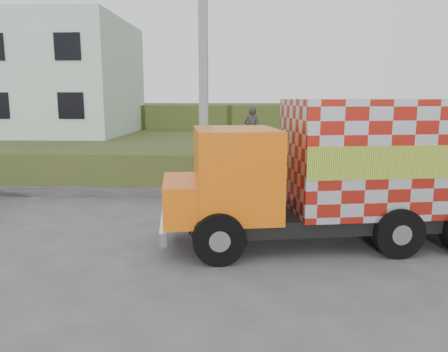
# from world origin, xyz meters

# --- Properties ---
(ground) EXTENTS (120.00, 120.00, 0.00)m
(ground) POSITION_xyz_m (0.00, 0.00, 0.00)
(ground) COLOR #474749
(ground) RESTS_ON ground
(embankment) EXTENTS (40.00, 12.00, 1.50)m
(embankment) POSITION_xyz_m (0.00, 10.00, 0.75)
(embankment) COLOR #2D4C19
(embankment) RESTS_ON ground
(embankment_far) EXTENTS (40.00, 12.00, 3.00)m
(embankment_far) POSITION_xyz_m (0.00, 22.00, 1.50)
(embankment_far) COLOR #2D4C19
(embankment_far) RESTS_ON ground
(retaining_strip) EXTENTS (16.00, 0.50, 0.40)m
(retaining_strip) POSITION_xyz_m (-2.00, 4.20, 0.20)
(retaining_strip) COLOR #595651
(retaining_strip) RESTS_ON ground
(building) EXTENTS (10.00, 8.00, 6.00)m
(building) POSITION_xyz_m (-11.00, 13.00, 4.50)
(building) COLOR silver
(building) RESTS_ON embankment
(utility_pole) EXTENTS (1.20, 0.30, 8.00)m
(utility_pole) POSITION_xyz_m (-1.00, 4.60, 4.08)
(utility_pole) COLOR gray
(utility_pole) RESTS_ON ground
(cargo_truck) EXTENTS (7.96, 3.70, 3.42)m
(cargo_truck) POSITION_xyz_m (2.82, -0.39, 1.76)
(cargo_truck) COLOR black
(cargo_truck) RESTS_ON ground
(cow) EXTENTS (0.96, 1.42, 1.10)m
(cow) POSITION_xyz_m (-0.87, 0.25, 0.55)
(cow) COLOR black
(cow) RESTS_ON ground
(pedestrian) EXTENTS (0.69, 0.55, 1.66)m
(pedestrian) POSITION_xyz_m (0.70, 4.80, 2.33)
(pedestrian) COLOR #2F2C29
(pedestrian) RESTS_ON embankment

